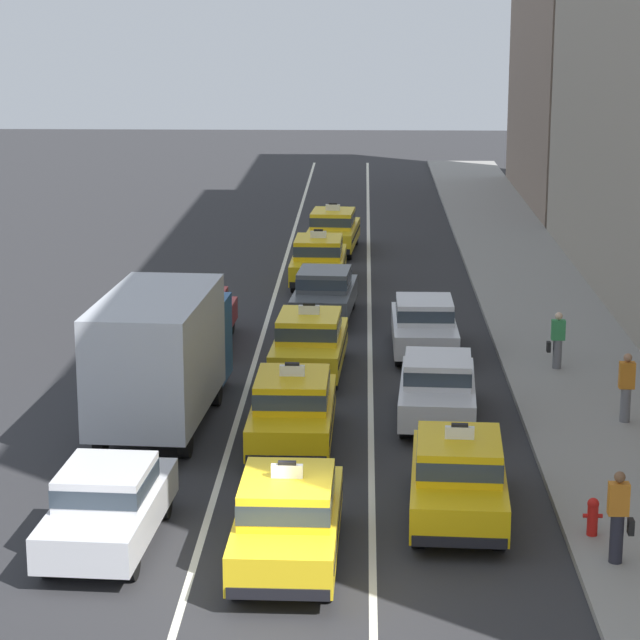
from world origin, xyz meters
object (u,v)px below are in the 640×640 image
taxi_center_second (293,408)px  fire_hydrant (593,515)px  taxi_center_nearest (288,517)px  sedan_left_third (198,317)px  sedan_center_fourth (324,292)px  box_truck_left_second (164,351)px  sedan_left_nearest (108,503)px  pedestrian_trailing (557,340)px  taxi_center_fifth (319,259)px  sedan_right_second (437,386)px  pedestrian_by_storefront (626,387)px  taxi_right_nearest (458,475)px  taxi_center_third (309,342)px  sedan_right_third (424,324)px  taxi_center_sixth (333,230)px  pedestrian_near_crosswalk (618,517)px

taxi_center_second → fire_hydrant: 7.96m
taxi_center_second → taxi_center_nearest: bearing=-87.8°
sedan_left_third → sedan_center_fourth: (3.56, 3.44, 0.00)m
box_truck_left_second → sedan_left_nearest: bearing=-89.8°
pedestrian_trailing → taxi_center_nearest: bearing=-117.3°
pedestrian_trailing → fire_hydrant: bearing=-94.6°
taxi_center_second → taxi_center_fifth: (-0.01, 17.43, 0.00)m
taxi_center_second → sedan_right_second: bearing=30.2°
sedan_right_second → sedan_left_nearest: bearing=-129.6°
taxi_center_second → pedestrian_by_storefront: taxi_center_second is taller
sedan_center_fourth → taxi_center_fifth: bearing=93.9°
taxi_right_nearest → fire_hydrant: bearing=-25.2°
taxi_center_fifth → box_truck_left_second: bearing=-101.1°
sedan_center_fourth → pedestrian_trailing: bearing=-43.5°
sedan_left_nearest → taxi_center_third: (3.23, 11.78, 0.03)m
pedestrian_by_storefront → sedan_left_nearest: bearing=-145.8°
taxi_center_nearest → taxi_right_nearest: same height
taxi_center_third → fire_hydrant: 12.68m
fire_hydrant → sedan_left_third: bearing=122.6°
box_truck_left_second → sedan_right_third: bearing=46.0°
sedan_left_third → taxi_center_nearest: 15.67m
taxi_center_second → fire_hydrant: size_ratio=6.27×
taxi_center_second → pedestrian_by_storefront: size_ratio=2.76×
sedan_right_second → pedestrian_by_storefront: 4.41m
sedan_right_second → sedan_right_third: same height
pedestrian_by_storefront → pedestrian_trailing: (-0.97, 4.62, -0.07)m
taxi_right_nearest → taxi_center_sixth: bearing=96.3°
sedan_left_third → sedan_right_second: bearing=-46.2°
sedan_left_nearest → box_truck_left_second: 7.43m
sedan_center_fourth → pedestrian_near_crosswalk: size_ratio=2.60×
taxi_center_sixth → fire_hydrant: bearing=-79.2°
sedan_right_third → pedestrian_near_crosswalk: bearing=-79.3°
fire_hydrant → taxi_center_third: bearing=116.8°
taxi_right_nearest → fire_hydrant: taxi_right_nearest is taller
sedan_center_fourth → sedan_right_third: (2.95, -4.07, 0.00)m
pedestrian_by_storefront → taxi_center_fifth: bearing=115.9°
sedan_center_fourth → sedan_left_nearest: bearing=-100.8°
box_truck_left_second → sedan_right_third: box_truck_left_second is taller
box_truck_left_second → taxi_center_nearest: (3.37, -8.01, -0.90)m
box_truck_left_second → fire_hydrant: box_truck_left_second is taller
taxi_center_fifth → taxi_center_sixth: same height
taxi_center_sixth → sedan_left_third: bearing=-103.6°
box_truck_left_second → pedestrian_trailing: size_ratio=4.60×
taxi_center_nearest → pedestrian_trailing: size_ratio=2.98×
pedestrian_near_crosswalk → taxi_center_second: bearing=132.6°
taxi_center_sixth → taxi_right_nearest: (3.08, -27.77, 0.00)m
sedan_right_second → sedan_right_third: (-0.06, 6.21, 0.00)m
pedestrian_by_storefront → pedestrian_trailing: size_ratio=1.08×
taxi_right_nearest → sedan_right_third: (-0.14, 12.41, -0.03)m
taxi_center_sixth → sedan_right_second: 21.78m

